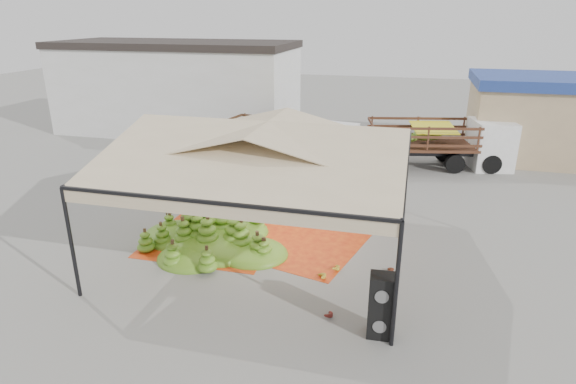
% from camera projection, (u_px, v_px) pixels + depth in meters
% --- Properties ---
extents(ground, '(90.00, 90.00, 0.00)m').
position_uv_depth(ground, '(270.00, 246.00, 15.28)').
color(ground, slate).
rests_on(ground, ground).
extents(canopy_tent, '(8.10, 8.10, 4.00)m').
position_uv_depth(canopy_tent, '(269.00, 145.00, 14.13)').
color(canopy_tent, black).
rests_on(canopy_tent, ground).
extents(building_white, '(14.30, 6.30, 5.40)m').
position_uv_depth(building_white, '(178.00, 87.00, 29.38)').
color(building_white, silver).
rests_on(building_white, ground).
extents(building_tan, '(6.30, 5.30, 4.10)m').
position_uv_depth(building_tan, '(535.00, 117.00, 24.00)').
color(building_tan, tan).
rests_on(building_tan, ground).
extents(tarp_left, '(4.02, 3.83, 0.01)m').
position_uv_depth(tarp_left, '(214.00, 238.00, 15.77)').
color(tarp_left, red).
rests_on(tarp_left, ground).
extents(tarp_right, '(4.98, 5.13, 0.01)m').
position_uv_depth(tarp_right, '(299.00, 238.00, 15.77)').
color(tarp_right, '#E25B15').
rests_on(tarp_right, ground).
extents(banana_heap, '(5.27, 4.33, 1.12)m').
position_uv_depth(banana_heap, '(215.00, 230.00, 15.02)').
color(banana_heap, '#457D1A').
rests_on(banana_heap, ground).
extents(hand_yellow_a, '(0.51, 0.43, 0.22)m').
position_uv_depth(hand_yellow_a, '(333.00, 266.00, 13.82)').
color(hand_yellow_a, gold).
rests_on(hand_yellow_a, ground).
extents(hand_yellow_b, '(0.62, 0.57, 0.22)m').
position_uv_depth(hand_yellow_b, '(319.00, 275.00, 13.33)').
color(hand_yellow_b, gold).
rests_on(hand_yellow_b, ground).
extents(hand_red_a, '(0.50, 0.44, 0.20)m').
position_uv_depth(hand_red_a, '(326.00, 312.00, 11.70)').
color(hand_red_a, '#5B1B15').
rests_on(hand_red_a, ground).
extents(hand_red_b, '(0.51, 0.42, 0.23)m').
position_uv_depth(hand_red_b, '(387.00, 269.00, 13.65)').
color(hand_red_b, '#602516').
rests_on(hand_red_b, ground).
extents(hand_green, '(0.56, 0.56, 0.20)m').
position_uv_depth(hand_green, '(209.00, 252.00, 14.64)').
color(hand_green, '#52801A').
rests_on(hand_green, ground).
extents(hanging_bunches, '(1.74, 0.24, 0.20)m').
position_uv_depth(hanging_bunches, '(305.00, 179.00, 13.35)').
color(hanging_bunches, '#467318').
rests_on(hanging_bunches, ground).
extents(speaker_stack, '(0.59, 0.52, 1.55)m').
position_uv_depth(speaker_stack, '(381.00, 306.00, 10.78)').
color(speaker_stack, black).
rests_on(speaker_stack, ground).
extents(banana_leaves, '(0.96, 1.36, 3.70)m').
position_uv_depth(banana_leaves, '(173.00, 226.00, 16.67)').
color(banana_leaves, '#247920').
rests_on(banana_leaves, ground).
extents(vendor, '(0.70, 0.46, 1.91)m').
position_uv_depth(vendor, '(359.00, 182.00, 18.17)').
color(vendor, gray).
rests_on(vendor, ground).
extents(truck_left, '(6.59, 3.21, 2.17)m').
position_uv_depth(truck_left, '(294.00, 139.00, 22.73)').
color(truck_left, '#51311B').
rests_on(truck_left, ground).
extents(truck_right, '(6.86, 3.57, 2.24)m').
position_uv_depth(truck_right, '(445.00, 138.00, 22.70)').
color(truck_right, '#512F1B').
rests_on(truck_right, ground).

